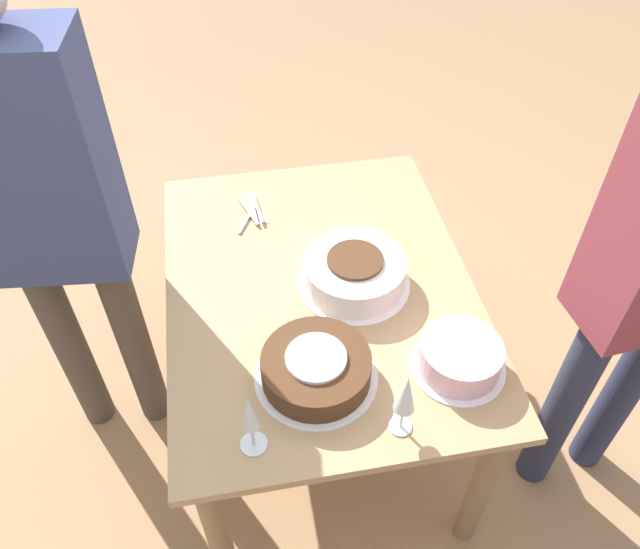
% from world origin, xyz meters
% --- Properties ---
extents(ground_plane, '(12.00, 12.00, 0.00)m').
position_xyz_m(ground_plane, '(0.00, 0.00, 0.00)').
color(ground_plane, '#A87F56').
extents(dining_table, '(1.25, 0.95, 0.73)m').
position_xyz_m(dining_table, '(0.00, 0.00, 0.61)').
color(dining_table, tan).
rests_on(dining_table, ground_plane).
extents(cake_center_white, '(0.35, 0.35, 0.11)m').
position_xyz_m(cake_center_white, '(0.01, 0.11, 0.78)').
color(cake_center_white, white).
rests_on(cake_center_white, dining_table).
extents(cake_front_chocolate, '(0.34, 0.34, 0.10)m').
position_xyz_m(cake_front_chocolate, '(0.34, -0.07, 0.77)').
color(cake_front_chocolate, white).
rests_on(cake_front_chocolate, dining_table).
extents(cake_back_decorated, '(0.26, 0.26, 0.09)m').
position_xyz_m(cake_back_decorated, '(0.37, 0.32, 0.78)').
color(cake_back_decorated, white).
rests_on(cake_back_decorated, dining_table).
extents(wine_glass_near, '(0.07, 0.07, 0.21)m').
position_xyz_m(wine_glass_near, '(0.51, -0.26, 0.86)').
color(wine_glass_near, silver).
rests_on(wine_glass_near, dining_table).
extents(wine_glass_far, '(0.06, 0.06, 0.22)m').
position_xyz_m(wine_glass_far, '(0.53, 0.11, 0.88)').
color(wine_glass_far, silver).
rests_on(wine_glass_far, dining_table).
extents(fork_pile, '(0.21, 0.11, 0.02)m').
position_xyz_m(fork_pile, '(-0.39, -0.17, 0.74)').
color(fork_pile, silver).
rests_on(fork_pile, dining_table).
extents(person_cutting, '(0.26, 0.42, 1.73)m').
position_xyz_m(person_cutting, '(-0.14, -0.74, 1.05)').
color(person_cutting, '#4C4238').
rests_on(person_cutting, ground_plane).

